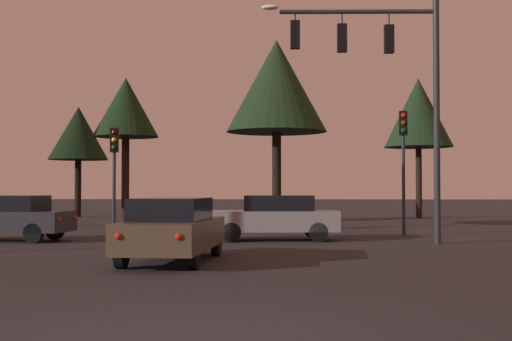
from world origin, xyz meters
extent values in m
plane|color=#262326|center=(0.00, 24.50, 0.00)|extent=(168.00, 168.00, 0.00)
cylinder|color=#232326|center=(5.79, 14.16, 3.95)|extent=(0.20, 0.20, 7.90)
cylinder|color=#232326|center=(3.30, 14.05, 7.41)|extent=(5.00, 0.35, 0.14)
ellipsoid|color=#F4EACC|center=(0.50, 13.93, 7.56)|extent=(0.56, 0.28, 0.16)
cylinder|color=#232326|center=(4.29, 14.09, 7.19)|extent=(0.05, 0.05, 0.44)
cube|color=black|center=(4.29, 14.09, 6.52)|extent=(0.31, 0.25, 0.90)
sphere|color=red|center=(4.29, 14.23, 6.80)|extent=(0.18, 0.18, 0.18)
sphere|color=#56380C|center=(4.29, 14.23, 6.52)|extent=(0.18, 0.18, 0.18)
sphere|color=#0C4219|center=(4.29, 14.23, 6.24)|extent=(0.18, 0.18, 0.18)
cylinder|color=#232326|center=(2.80, 14.03, 7.21)|extent=(0.05, 0.05, 0.40)
cube|color=black|center=(2.80, 14.03, 6.56)|extent=(0.31, 0.25, 0.90)
sphere|color=red|center=(2.79, 14.17, 6.84)|extent=(0.18, 0.18, 0.18)
sphere|color=#56380C|center=(2.79, 14.17, 6.56)|extent=(0.18, 0.18, 0.18)
sphere|color=#0C4219|center=(2.79, 14.17, 6.28)|extent=(0.18, 0.18, 0.18)
cylinder|color=#232326|center=(1.30, 13.97, 7.26)|extent=(0.05, 0.05, 0.29)
cube|color=black|center=(1.30, 13.97, 6.67)|extent=(0.31, 0.25, 0.90)
sphere|color=red|center=(1.29, 14.11, 6.95)|extent=(0.18, 0.18, 0.18)
sphere|color=#56380C|center=(1.29, 14.11, 6.67)|extent=(0.18, 0.18, 0.18)
sphere|color=#0C4219|center=(1.29, 14.11, 6.39)|extent=(0.18, 0.18, 0.18)
cylinder|color=#232326|center=(5.33, 17.91, 1.87)|extent=(0.12, 0.12, 3.75)
cube|color=black|center=(5.33, 17.91, 4.20)|extent=(0.32, 0.27, 0.90)
sphere|color=red|center=(5.32, 17.77, 4.48)|extent=(0.18, 0.18, 0.18)
sphere|color=#56380C|center=(5.32, 17.77, 4.20)|extent=(0.18, 0.18, 0.18)
sphere|color=#0C4219|center=(5.32, 17.77, 3.92)|extent=(0.18, 0.18, 0.18)
cylinder|color=#232326|center=(-5.41, 17.20, 1.55)|extent=(0.12, 0.12, 3.10)
cube|color=black|center=(-5.41, 17.20, 3.55)|extent=(0.33, 0.28, 0.90)
sphere|color=#4C0A0A|center=(-5.39, 17.06, 3.83)|extent=(0.18, 0.18, 0.18)
sphere|color=#F9A319|center=(-5.39, 17.06, 3.55)|extent=(0.18, 0.18, 0.18)
sphere|color=#0C4219|center=(-5.39, 17.06, 3.27)|extent=(0.18, 0.18, 0.18)
cube|color=#473828|center=(-1.63, 8.39, 0.66)|extent=(2.00, 4.66, 0.68)
cube|color=black|center=(-1.63, 8.24, 1.26)|extent=(1.65, 2.54, 0.52)
cylinder|color=black|center=(-2.36, 9.94, 0.32)|extent=(0.23, 0.65, 0.64)
cylinder|color=black|center=(-0.76, 9.87, 0.32)|extent=(0.23, 0.65, 0.64)
cylinder|color=black|center=(-2.49, 6.91, 0.32)|extent=(0.23, 0.65, 0.64)
cylinder|color=black|center=(-0.89, 6.84, 0.32)|extent=(0.23, 0.65, 0.64)
sphere|color=red|center=(-2.36, 6.11, 0.76)|extent=(0.14, 0.14, 0.14)
sphere|color=red|center=(-1.10, 6.06, 0.76)|extent=(0.14, 0.14, 0.14)
cube|color=#232328|center=(-8.45, 14.55, 0.66)|extent=(4.62, 2.17, 0.68)
cube|color=black|center=(-8.30, 14.53, 1.26)|extent=(2.55, 1.72, 0.52)
cylinder|color=black|center=(-7.06, 13.64, 0.32)|extent=(0.66, 0.26, 0.64)
cylinder|color=black|center=(-6.91, 15.16, 0.32)|extent=(0.66, 0.26, 0.64)
sphere|color=red|center=(-6.28, 13.72, 0.76)|extent=(0.14, 0.14, 0.14)
sphere|color=red|center=(-6.16, 14.93, 0.76)|extent=(0.14, 0.14, 0.14)
cube|color=gray|center=(0.57, 15.33, 0.66)|extent=(4.42, 2.11, 0.68)
cube|color=black|center=(0.72, 15.34, 1.26)|extent=(2.43, 1.72, 0.52)
cylinder|color=black|center=(-0.78, 14.42, 0.32)|extent=(0.65, 0.25, 0.64)
cylinder|color=black|center=(-0.90, 16.02, 0.32)|extent=(0.65, 0.25, 0.64)
cylinder|color=black|center=(2.04, 14.63, 0.32)|extent=(0.65, 0.25, 0.64)
cylinder|color=black|center=(1.93, 16.23, 0.32)|extent=(0.65, 0.25, 0.64)
sphere|color=red|center=(2.77, 14.86, 0.76)|extent=(0.14, 0.14, 0.14)
sphere|color=red|center=(2.68, 16.12, 0.76)|extent=(0.14, 0.14, 0.14)
cylinder|color=black|center=(-6.82, 24.52, 2.12)|extent=(0.37, 0.37, 4.24)
cone|color=black|center=(-6.82, 24.52, 5.67)|extent=(3.15, 3.15, 2.86)
cylinder|color=black|center=(-12.25, 34.20, 1.79)|extent=(0.40, 0.40, 3.57)
cone|color=black|center=(-12.25, 34.20, 5.24)|extent=(3.71, 3.71, 3.33)
cylinder|color=black|center=(8.72, 33.47, 2.12)|extent=(0.36, 0.36, 4.25)
cone|color=black|center=(8.72, 33.47, 6.32)|extent=(4.08, 4.08, 4.15)
cylinder|color=black|center=(0.52, 21.22, 2.08)|extent=(0.39, 0.39, 4.16)
cone|color=black|center=(0.52, 21.22, 6.14)|extent=(4.29, 4.29, 3.95)
camera|label=1|loc=(1.25, -7.71, 1.73)|focal=47.81mm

